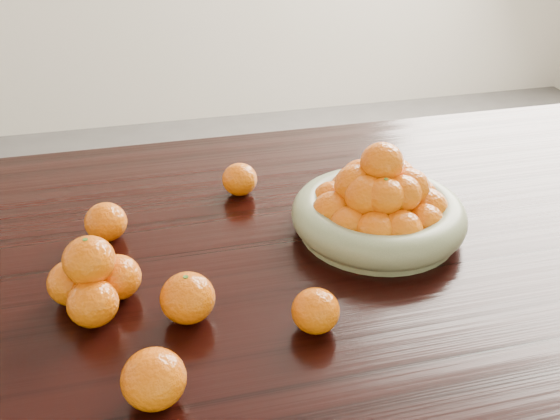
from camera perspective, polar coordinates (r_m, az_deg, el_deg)
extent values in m
cube|color=black|center=(1.15, -0.85, -3.90)|extent=(2.00, 1.00, 0.04)
cube|color=black|center=(2.04, 22.54, -2.20)|extent=(0.08, 0.08, 0.71)
cylinder|color=gray|center=(1.18, 8.87, -1.63)|extent=(0.29, 0.29, 0.01)
torus|color=gray|center=(1.17, 8.99, -0.36)|extent=(0.32, 0.32, 0.06)
ellipsoid|color=orange|center=(1.22, 12.48, 1.24)|extent=(0.07, 0.07, 0.07)
ellipsoid|color=orange|center=(1.23, 10.32, 2.00)|extent=(0.08, 0.08, 0.07)
ellipsoid|color=orange|center=(1.23, 7.92, 2.23)|extent=(0.08, 0.08, 0.07)
ellipsoid|color=orange|center=(1.21, 6.41, 1.82)|extent=(0.08, 0.08, 0.07)
ellipsoid|color=orange|center=(1.18, 4.77, 0.94)|extent=(0.08, 0.08, 0.07)
ellipsoid|color=orange|center=(1.13, 4.95, -0.22)|extent=(0.08, 0.08, 0.08)
ellipsoid|color=orange|center=(1.10, 6.35, -1.37)|extent=(0.07, 0.07, 0.07)
ellipsoid|color=orange|center=(1.09, 8.77, -1.97)|extent=(0.08, 0.08, 0.07)
ellipsoid|color=orange|center=(1.10, 10.94, -1.86)|extent=(0.08, 0.08, 0.07)
ellipsoid|color=orange|center=(1.14, 13.00, -1.07)|extent=(0.07, 0.07, 0.07)
ellipsoid|color=orange|center=(1.17, 13.18, 0.10)|extent=(0.08, 0.08, 0.08)
ellipsoid|color=orange|center=(1.16, 9.34, 0.09)|extent=(0.08, 0.08, 0.07)
ellipsoid|color=orange|center=(1.18, 10.48, 2.95)|extent=(0.08, 0.08, 0.07)
ellipsoid|color=orange|center=(1.18, 8.64, 3.21)|extent=(0.08, 0.08, 0.08)
ellipsoid|color=orange|center=(1.16, 7.39, 2.93)|extent=(0.07, 0.07, 0.07)
ellipsoid|color=orange|center=(1.13, 6.91, 2.35)|extent=(0.08, 0.08, 0.07)
ellipsoid|color=orange|center=(1.11, 7.92, 1.31)|extent=(0.08, 0.08, 0.07)
ellipsoid|color=orange|center=(1.09, 9.54, 1.25)|extent=(0.07, 0.07, 0.07)
ellipsoid|color=orange|center=(1.12, 11.09, 1.49)|extent=(0.07, 0.07, 0.07)
ellipsoid|color=orange|center=(1.15, 11.71, 2.07)|extent=(0.07, 0.07, 0.07)
ellipsoid|color=orange|center=(1.12, 9.30, 4.32)|extent=(0.08, 0.08, 0.07)
ellipsoid|color=orange|center=(0.98, -16.74, -8.16)|extent=(0.08, 0.08, 0.07)
ellipsoid|color=orange|center=(1.02, -14.68, -5.97)|extent=(0.08, 0.08, 0.07)
ellipsoid|color=orange|center=(1.03, -18.46, -6.31)|extent=(0.08, 0.08, 0.07)
ellipsoid|color=orange|center=(0.98, -17.06, -4.41)|extent=(0.08, 0.08, 0.07)
ellipsoid|color=orange|center=(0.96, -8.44, -7.96)|extent=(0.08, 0.08, 0.08)
ellipsoid|color=orange|center=(0.84, -11.47, -14.90)|extent=(0.08, 0.08, 0.08)
ellipsoid|color=orange|center=(0.93, 3.27, -9.19)|extent=(0.07, 0.07, 0.07)
ellipsoid|color=orange|center=(1.18, -15.64, -1.06)|extent=(0.08, 0.08, 0.07)
ellipsoid|color=orange|center=(1.28, -3.71, 2.82)|extent=(0.07, 0.07, 0.07)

